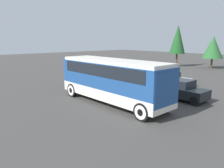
{
  "coord_description": "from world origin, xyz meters",
  "views": [
    {
      "loc": [
        11.25,
        -10.12,
        4.51
      ],
      "look_at": [
        0.0,
        0.0,
        1.42
      ],
      "focal_mm": 35.0,
      "sensor_mm": 36.0,
      "label": 1
    }
  ],
  "objects_px": {
    "parked_car_near": "(179,89)",
    "parked_car_mid": "(167,78)",
    "parked_car_far": "(150,81)",
    "tour_bus": "(113,78)"
  },
  "relations": [
    {
      "from": "parked_car_near",
      "to": "parked_car_mid",
      "type": "height_order",
      "value": "parked_car_near"
    },
    {
      "from": "parked_car_near",
      "to": "parked_car_far",
      "type": "xyz_separation_m",
      "value": [
        -4.03,
        1.48,
        -0.1
      ]
    },
    {
      "from": "parked_car_mid",
      "to": "tour_bus",
      "type": "bearing_deg",
      "value": -80.91
    },
    {
      "from": "parked_car_far",
      "to": "tour_bus",
      "type": "bearing_deg",
      "value": -75.8
    },
    {
      "from": "parked_car_near",
      "to": "parked_car_far",
      "type": "height_order",
      "value": "parked_car_near"
    },
    {
      "from": "parked_car_near",
      "to": "tour_bus",
      "type": "bearing_deg",
      "value": -118.16
    },
    {
      "from": "parked_car_mid",
      "to": "parked_car_far",
      "type": "height_order",
      "value": "parked_car_mid"
    },
    {
      "from": "parked_car_near",
      "to": "parked_car_far",
      "type": "distance_m",
      "value": 4.3
    },
    {
      "from": "tour_bus",
      "to": "parked_car_near",
      "type": "relative_size",
      "value": 2.23
    },
    {
      "from": "tour_bus",
      "to": "parked_car_mid",
      "type": "distance_m",
      "value": 8.84
    }
  ]
}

